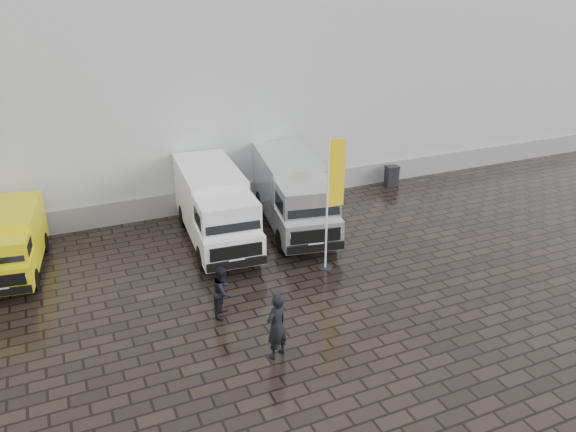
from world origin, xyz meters
name	(u,v)px	position (x,y,z in m)	size (l,w,h in m)	color
ground	(313,287)	(0.00, 0.00, 0.00)	(120.00, 120.00, 0.00)	black
exhibition_hall	(220,47)	(2.00, 16.00, 6.00)	(44.00, 16.00, 12.00)	silver
hall_plinth	(277,188)	(2.00, 7.95, 0.50)	(44.00, 0.15, 1.00)	gray
van_yellow	(11,245)	(-9.18, 5.14, 1.08)	(1.80, 4.69, 2.16)	yellow
van_white	(215,209)	(-1.94, 4.68, 1.39)	(2.14, 6.43, 2.78)	white
van_silver	(293,195)	(1.37, 4.70, 1.42)	(2.19, 6.56, 2.84)	silver
flagpole	(332,196)	(1.17, 1.02, 2.74)	(0.88, 0.50, 4.92)	black
wheelie_bin	(392,176)	(7.92, 7.35, 0.50)	(0.60, 0.60, 0.99)	black
person_front	(277,326)	(-2.54, -2.94, 0.98)	(0.72, 0.47, 1.96)	black
person_tent	(223,291)	(-3.26, -0.40, 0.83)	(0.80, 0.63, 1.65)	black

